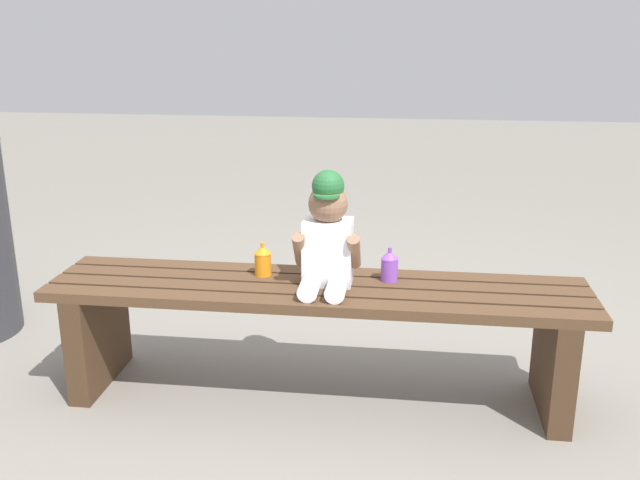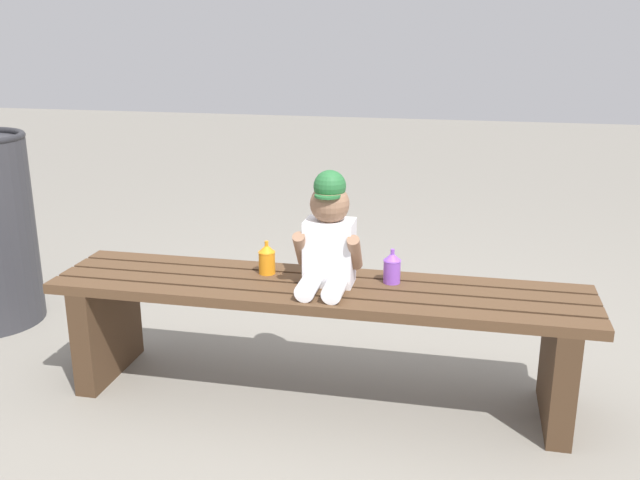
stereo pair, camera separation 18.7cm
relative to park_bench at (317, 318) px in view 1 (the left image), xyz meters
The scene contains 5 objects.
ground_plane 0.30m from the park_bench, 90.00° to the right, with size 16.00×16.00×0.00m, color gray.
park_bench is the anchor object (origin of this frame).
child_figure 0.31m from the park_bench, ahead, with size 0.23×0.27×0.40m.
sippy_cup_left 0.29m from the park_bench, 160.09° to the left, with size 0.06×0.06×0.12m.
sippy_cup_right 0.32m from the park_bench, 16.67° to the left, with size 0.06×0.06×0.12m.
Camera 1 is at (0.31, -2.30, 1.31)m, focal length 39.65 mm.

